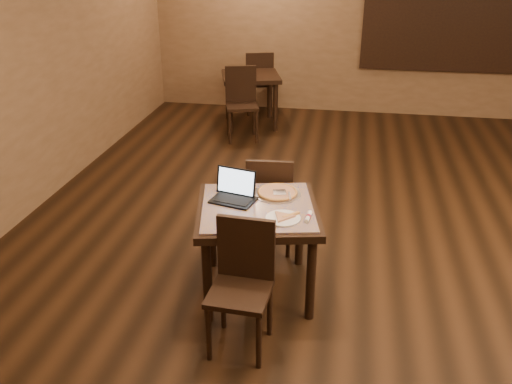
% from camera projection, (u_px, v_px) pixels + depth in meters
% --- Properties ---
extents(ground, '(10.00, 10.00, 0.00)m').
position_uv_depth(ground, '(432.00, 288.00, 4.46)').
color(ground, black).
rests_on(ground, ground).
extents(wall_back, '(8.00, 0.02, 3.00)m').
position_uv_depth(wall_back, '(408.00, 19.00, 8.28)').
color(wall_back, '#886545').
rests_on(wall_back, ground).
extents(mural, '(2.34, 0.05, 1.64)m').
position_uv_depth(mural, '(442.00, 16.00, 8.15)').
color(mural, '#275192').
rests_on(mural, wall_back).
extents(tiled_table, '(1.09, 1.09, 0.76)m').
position_uv_depth(tiled_table, '(257.00, 218.00, 4.18)').
color(tiled_table, black).
rests_on(tiled_table, ground).
extents(chair_main_near, '(0.43, 0.43, 0.93)m').
position_uv_depth(chair_main_near, '(243.00, 277.00, 3.68)').
color(chair_main_near, black).
rests_on(chair_main_near, ground).
extents(chair_main_far, '(0.43, 0.43, 0.93)m').
position_uv_depth(chair_main_far, '(270.00, 199.00, 4.79)').
color(chair_main_far, black).
rests_on(chair_main_far, ground).
extents(laptop, '(0.38, 0.33, 0.23)m').
position_uv_depth(laptop, '(235.00, 192.00, 4.23)').
color(laptop, black).
rests_on(laptop, tiled_table).
extents(plate, '(0.26, 0.26, 0.01)m').
position_uv_depth(plate, '(283.00, 218.00, 3.94)').
color(plate, white).
rests_on(plate, tiled_table).
extents(pizza_slice, '(0.27, 0.27, 0.02)m').
position_uv_depth(pizza_slice, '(283.00, 217.00, 3.93)').
color(pizza_slice, beige).
rests_on(pizza_slice, plate).
extents(pizza_pan, '(0.38, 0.38, 0.01)m').
position_uv_depth(pizza_pan, '(277.00, 194.00, 4.33)').
color(pizza_pan, silver).
rests_on(pizza_pan, tiled_table).
extents(pizza_whole, '(0.32, 0.32, 0.02)m').
position_uv_depth(pizza_whole, '(277.00, 192.00, 4.32)').
color(pizza_whole, beige).
rests_on(pizza_whole, pizza_pan).
extents(spatula, '(0.15, 0.26, 0.01)m').
position_uv_depth(spatula, '(280.00, 192.00, 4.30)').
color(spatula, silver).
rests_on(spatula, pizza_whole).
extents(napkin_roll, '(0.05, 0.16, 0.04)m').
position_uv_depth(napkin_roll, '(308.00, 217.00, 3.94)').
color(napkin_roll, white).
rests_on(napkin_roll, tiled_table).
extents(other_table_b, '(1.03, 1.03, 0.78)m').
position_uv_depth(other_table_b, '(251.00, 83.00, 8.11)').
color(other_table_b, black).
rests_on(other_table_b, ground).
extents(other_table_b_chair_near, '(0.54, 0.54, 1.01)m').
position_uv_depth(other_table_b_chair_near, '(241.00, 99.00, 7.62)').
color(other_table_b_chair_near, black).
rests_on(other_table_b_chair_near, ground).
extents(other_table_b_chair_far, '(0.54, 0.54, 1.01)m').
position_uv_depth(other_table_b_chair_far, '(259.00, 79.00, 8.67)').
color(other_table_b_chair_far, black).
rests_on(other_table_b_chair_far, ground).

